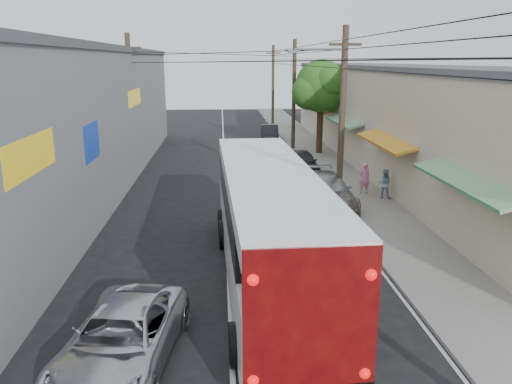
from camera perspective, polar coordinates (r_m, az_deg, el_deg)
sidewalk at (r=30.34m, az=8.79°, el=2.32°), size 3.00×80.00×0.12m
building_right at (r=33.00m, az=15.95°, el=8.38°), size 7.09×40.00×6.25m
building_left at (r=28.29m, az=-21.33°, el=7.97°), size 7.20×36.00×7.25m
utility_poles at (r=29.48m, az=2.45°, el=10.13°), size 11.80×45.28×8.00m
street_tree at (r=35.64m, az=7.55°, el=11.72°), size 4.40×4.00×6.60m
coach_bus at (r=14.93m, az=1.40°, el=-3.72°), size 3.11×12.21×3.49m
jeepney at (r=11.73m, az=-15.14°, el=-15.93°), size 2.84×5.03×1.33m
parked_suv at (r=23.13m, az=8.00°, el=0.15°), size 2.33×5.22×1.49m
parked_car_mid at (r=29.85m, az=5.27°, el=3.45°), size 1.84×4.09×1.36m
parked_car_far at (r=41.52m, az=1.53°, el=6.72°), size 1.68×4.17×1.35m
pedestrian_near at (r=25.30m, az=12.27°, el=1.56°), size 0.58×0.40×1.53m
pedestrian_far at (r=24.64m, az=14.47°, el=0.94°), size 0.86×0.79×1.42m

